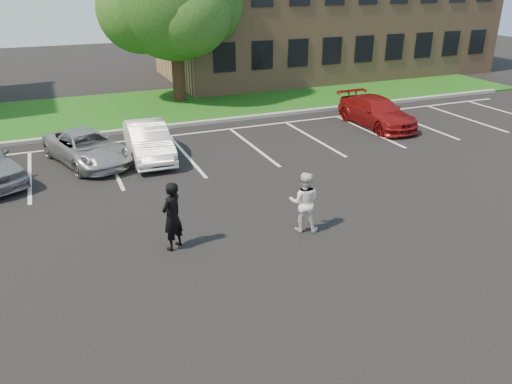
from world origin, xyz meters
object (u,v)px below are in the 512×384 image
(car_red_compact, at_px, (377,112))
(man_white_shirt, at_px, (304,202))
(car_white_sedan, at_px, (148,141))
(car_silver_minivan, at_px, (87,148))
(man_black_suit, at_px, (172,216))
(office_building, at_px, (325,11))

(car_red_compact, bearing_deg, man_white_shirt, -136.00)
(car_white_sedan, bearing_deg, car_red_compact, 4.04)
(car_silver_minivan, bearing_deg, man_black_suit, -98.27)
(man_black_suit, height_order, man_white_shirt, man_black_suit)
(office_building, relative_size, car_white_sedan, 5.51)
(office_building, relative_size, man_black_suit, 12.46)
(man_black_suit, bearing_deg, man_white_shirt, 135.85)
(man_black_suit, height_order, car_white_sedan, man_black_suit)
(office_building, xyz_separation_m, car_silver_minivan, (-17.56, -13.43, -3.57))
(car_silver_minivan, bearing_deg, office_building, 18.71)
(man_white_shirt, relative_size, car_silver_minivan, 0.39)
(office_building, distance_m, man_black_suit, 26.59)
(man_white_shirt, bearing_deg, car_silver_minivan, -29.22)
(man_white_shirt, distance_m, car_silver_minivan, 9.19)
(man_white_shirt, xyz_separation_m, car_red_compact, (7.88, 7.82, -0.19))
(car_red_compact, bearing_deg, car_white_sedan, -178.89)
(man_black_suit, bearing_deg, car_red_compact, 175.58)
(car_red_compact, bearing_deg, office_building, 69.42)
(office_building, bearing_deg, man_black_suit, -127.86)
(man_black_suit, distance_m, car_red_compact, 13.58)
(office_building, bearing_deg, car_silver_minivan, -142.58)
(office_building, bearing_deg, car_red_compact, -109.80)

